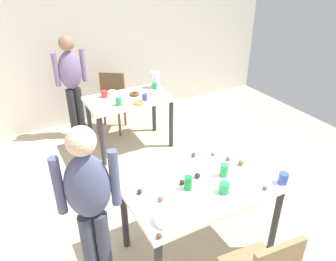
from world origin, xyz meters
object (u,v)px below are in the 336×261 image
(dining_table_far, at_px, (129,106))
(chair_far_table, at_px, (111,98))
(mixing_bowl, at_px, (167,218))
(dining_table_near, at_px, (201,192))
(person_adult_far, at_px, (72,79))
(pitcher_far, at_px, (155,80))
(person_girl_near, at_px, (90,201))
(soda_can, at_px, (188,183))

(dining_table_far, relative_size, chair_far_table, 1.29)
(mixing_bowl, bearing_deg, dining_table_near, 28.54)
(person_adult_far, height_order, pitcher_far, person_adult_far)
(dining_table_far, distance_m, pitcher_far, 0.56)
(chair_far_table, xyz_separation_m, person_adult_far, (-0.56, -0.02, 0.41))
(dining_table_near, xyz_separation_m, dining_table_far, (0.17, 2.01, -0.02))
(person_girl_near, xyz_separation_m, mixing_bowl, (0.46, -0.31, -0.11))
(dining_table_far, bearing_deg, mixing_bowl, -105.58)
(mixing_bowl, relative_size, pitcher_far, 0.84)
(chair_far_table, bearing_deg, soda_can, -96.05)
(person_adult_far, relative_size, soda_can, 12.36)
(dining_table_near, distance_m, soda_can, 0.21)
(chair_far_table, relative_size, mixing_bowl, 4.38)
(dining_table_far, distance_m, chair_far_table, 0.69)
(dining_table_far, distance_m, person_girl_near, 2.24)
(chair_far_table, bearing_deg, mixing_bowl, -101.66)
(dining_table_far, bearing_deg, soda_can, -98.74)
(soda_can, relative_size, pitcher_far, 0.51)
(dining_table_far, relative_size, soda_can, 9.17)
(dining_table_near, distance_m, dining_table_far, 2.01)
(dining_table_near, bearing_deg, person_adult_far, 98.87)
(chair_far_table, distance_m, soda_can, 2.72)
(dining_table_far, xyz_separation_m, pitcher_far, (0.48, 0.17, 0.23))
(dining_table_near, xyz_separation_m, person_girl_near, (-0.92, 0.06, 0.23))
(person_adult_far, distance_m, pitcher_far, 1.16)
(person_girl_near, xyz_separation_m, pitcher_far, (1.57, 2.12, -0.02))
(pitcher_far, bearing_deg, soda_can, -109.80)
(dining_table_far, xyz_separation_m, soda_can, (-0.31, -2.02, 0.18))
(dining_table_far, xyz_separation_m, chair_far_table, (-0.03, 0.67, -0.14))
(person_girl_near, bearing_deg, dining_table_near, -3.75)
(person_adult_far, distance_m, soda_can, 2.68)
(dining_table_near, xyz_separation_m, mixing_bowl, (-0.46, -0.25, 0.13))
(dining_table_near, bearing_deg, soda_can, -175.40)
(chair_far_table, distance_m, person_adult_far, 0.69)
(mixing_bowl, xyz_separation_m, pitcher_far, (1.11, 2.43, 0.09))
(chair_far_table, xyz_separation_m, soda_can, (-0.28, -2.69, 0.31))
(soda_can, bearing_deg, dining_table_far, 81.26)
(soda_can, distance_m, pitcher_far, 2.33)
(pitcher_far, bearing_deg, person_girl_near, -126.55)
(soda_can, height_order, pitcher_far, pitcher_far)
(person_adult_far, xyz_separation_m, pitcher_far, (1.06, -0.48, -0.03))
(dining_table_far, xyz_separation_m, mixing_bowl, (-0.63, -2.26, 0.15))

